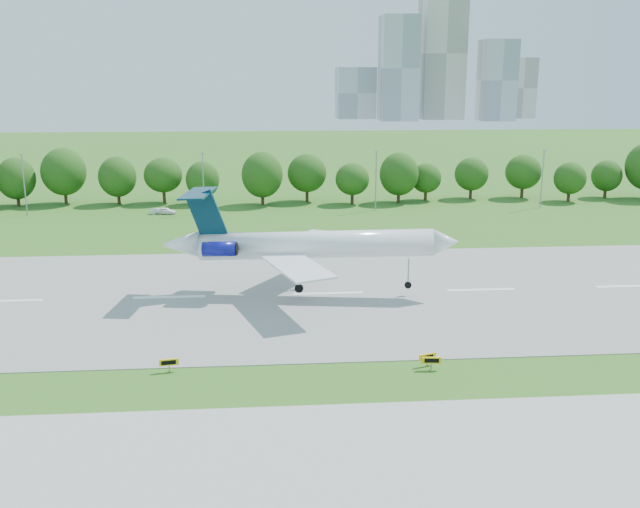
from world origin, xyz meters
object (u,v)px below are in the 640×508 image
(taxi_sign_left, at_px, (169,362))
(service_vehicle_b, at_px, (166,211))
(airliner, at_px, (301,244))
(service_vehicle_a, at_px, (158,211))

(taxi_sign_left, height_order, service_vehicle_b, service_vehicle_b)
(airliner, xyz_separation_m, service_vehicle_b, (-24.18, 55.96, -5.93))
(service_vehicle_a, height_order, service_vehicle_b, service_vehicle_b)
(airliner, bearing_deg, taxi_sign_left, -112.75)
(airliner, height_order, taxi_sign_left, airliner)
(airliner, height_order, service_vehicle_b, airliner)
(airliner, xyz_separation_m, taxi_sign_left, (-13.70, -23.53, -5.66))
(service_vehicle_a, bearing_deg, taxi_sign_left, 170.04)
(taxi_sign_left, xyz_separation_m, service_vehicle_a, (-12.12, 80.05, -0.38))
(airliner, distance_m, taxi_sign_left, 27.81)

